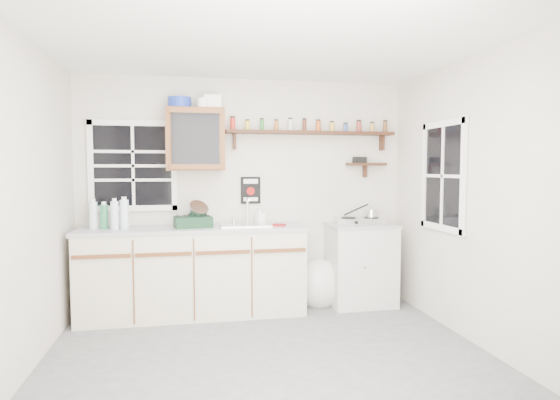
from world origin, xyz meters
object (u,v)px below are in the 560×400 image
(spice_shelf, at_px, (311,132))
(dish_rack, at_px, (194,218))
(upper_cabinet, at_px, (195,140))
(hotplate, at_px, (360,221))
(main_cabinet, at_px, (194,271))
(right_cabinet, at_px, (360,264))

(spice_shelf, distance_m, dish_rack, 1.61)
(upper_cabinet, xyz_separation_m, hotplate, (1.78, -0.14, -0.88))
(main_cabinet, relative_size, spice_shelf, 1.21)
(right_cabinet, height_order, spice_shelf, spice_shelf)
(spice_shelf, bearing_deg, dish_rack, -170.22)
(main_cabinet, bearing_deg, spice_shelf, 9.24)
(spice_shelf, bearing_deg, hotplate, -22.28)
(spice_shelf, distance_m, hotplate, 1.13)
(spice_shelf, height_order, dish_rack, spice_shelf)
(main_cabinet, bearing_deg, upper_cabinet, 76.32)
(hotplate, bearing_deg, spice_shelf, 164.32)
(spice_shelf, xyz_separation_m, dish_rack, (-1.30, -0.22, -0.92))
(right_cabinet, relative_size, upper_cabinet, 1.40)
(main_cabinet, distance_m, upper_cabinet, 1.37)
(main_cabinet, distance_m, hotplate, 1.88)
(upper_cabinet, relative_size, spice_shelf, 0.34)
(upper_cabinet, bearing_deg, spice_shelf, 3.11)
(right_cabinet, height_order, hotplate, hotplate)
(right_cabinet, xyz_separation_m, upper_cabinet, (-1.80, 0.12, 1.37))
(upper_cabinet, distance_m, spice_shelf, 1.28)
(right_cabinet, distance_m, hotplate, 0.49)
(main_cabinet, height_order, spice_shelf, spice_shelf)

